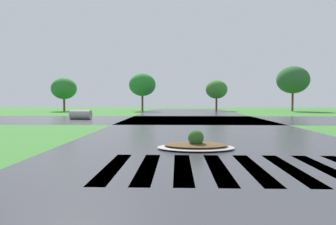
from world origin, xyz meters
TOP-DOWN VIEW (x-y plane):
  - asphalt_roadway at (0.00, 10.00)m, footprint 11.83×80.00m
  - asphalt_cross_road at (0.00, 23.47)m, footprint 90.00×10.65m
  - crosswalk_stripes at (-0.00, 5.63)m, footprint 6.75×3.52m
  - median_island at (-0.83, 8.56)m, footprint 2.73×1.73m
  - drainage_pipe_stack at (-9.80, 23.61)m, footprint 1.85×0.97m
  - background_treeline at (8.09, 41.00)m, footprint 46.32×5.71m

SIDE VIEW (x-z plane):
  - crosswalk_stripes at x=0.00m, z-range 0.00..0.01m
  - asphalt_roadway at x=0.00m, z-range 0.00..0.01m
  - asphalt_cross_road at x=0.00m, z-range 0.00..0.01m
  - median_island at x=-0.83m, z-range -0.20..0.48m
  - drainage_pipe_stack at x=-9.80m, z-range 0.00..0.80m
  - background_treeline at x=8.09m, z-range 0.77..7.13m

